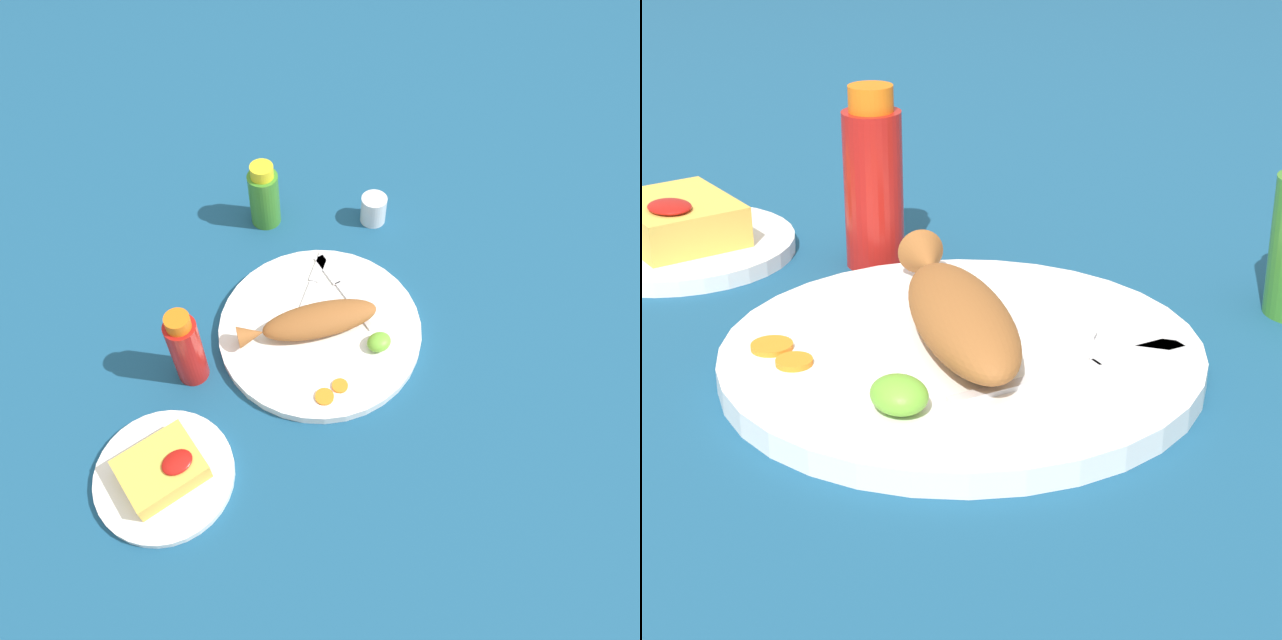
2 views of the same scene
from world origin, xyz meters
The scene contains 11 objects.
ground_plane centered at (0.00, 0.00, 0.00)m, with size 4.00×4.00×0.00m, color navy.
main_plate centered at (0.00, 0.00, 0.01)m, with size 0.34×0.34×0.02m, color white.
fried_fish centered at (-0.01, 0.00, 0.04)m, with size 0.24×0.13×0.04m.
fork_near centered at (0.04, 0.08, 0.02)m, with size 0.16×0.12×0.00m.
fork_far centered at (0.08, 0.05, 0.02)m, with size 0.03×0.19×0.00m.
carrot_slice_near centered at (-0.07, -0.11, 0.02)m, with size 0.03×0.03×0.00m, color orange.
carrot_slice_mid centered at (-0.04, -0.11, 0.02)m, with size 0.03×0.03×0.00m, color orange.
lime_wedge_main centered at (0.06, -0.09, 0.03)m, with size 0.04×0.04×0.02m, color #6BB233.
hot_sauce_bottle_red centered at (-0.21, 0.06, 0.07)m, with size 0.05×0.05×0.16m.
side_plate_fries centered at (-0.34, -0.07, 0.01)m, with size 0.21×0.21×0.01m, color white.
fries_pile centered at (-0.33, -0.07, 0.03)m, with size 0.11×0.09×0.04m.
Camera 2 is at (0.60, -0.42, 0.37)m, focal length 65.00 mm.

